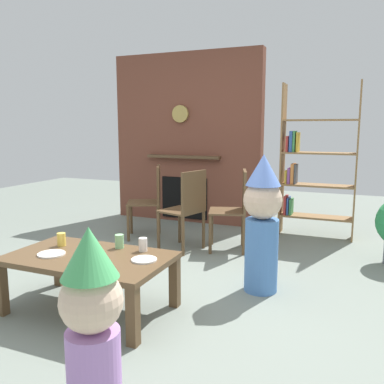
{
  "coord_description": "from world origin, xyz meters",
  "views": [
    {
      "loc": [
        1.48,
        -2.79,
        1.37
      ],
      "look_at": [
        0.15,
        0.4,
        0.81
      ],
      "focal_mm": 37.83,
      "sensor_mm": 36.0,
      "label": 1
    }
  ],
  "objects_px": {
    "dining_chair_middle": "(187,206)",
    "birthday_cake_slice": "(95,256)",
    "coffee_table": "(89,263)",
    "child_with_cone_hat": "(93,332)",
    "paper_plate_rear": "(144,260)",
    "paper_cup_near_right": "(119,241)",
    "paper_plate_front": "(51,254)",
    "child_in_pink": "(262,220)",
    "paper_cup_far_left": "(143,245)",
    "dining_chair_right": "(236,205)",
    "paper_cup_near_left": "(95,262)",
    "bookshelf": "(311,166)",
    "dining_chair_left": "(151,197)",
    "paper_cup_center": "(61,239)"
  },
  "relations": [
    {
      "from": "paper_cup_near_right",
      "to": "child_with_cone_hat",
      "type": "xyz_separation_m",
      "value": [
        0.7,
        -1.3,
        0.03
      ]
    },
    {
      "from": "child_in_pink",
      "to": "dining_chair_middle",
      "type": "distance_m",
      "value": 1.29
    },
    {
      "from": "dining_chair_middle",
      "to": "paper_cup_far_left",
      "type": "bearing_deg",
      "value": 116.08
    },
    {
      "from": "dining_chair_right",
      "to": "paper_plate_rear",
      "type": "bearing_deg",
      "value": 68.71
    },
    {
      "from": "coffee_table",
      "to": "paper_plate_front",
      "type": "distance_m",
      "value": 0.29
    },
    {
      "from": "paper_plate_front",
      "to": "child_in_pink",
      "type": "height_order",
      "value": "child_in_pink"
    },
    {
      "from": "paper_plate_front",
      "to": "dining_chair_left",
      "type": "xyz_separation_m",
      "value": [
        -0.29,
        2.1,
        0.08
      ]
    },
    {
      "from": "birthday_cake_slice",
      "to": "child_with_cone_hat",
      "type": "height_order",
      "value": "child_with_cone_hat"
    },
    {
      "from": "birthday_cake_slice",
      "to": "dining_chair_middle",
      "type": "height_order",
      "value": "dining_chair_middle"
    },
    {
      "from": "dining_chair_left",
      "to": "birthday_cake_slice",
      "type": "bearing_deg",
      "value": 82.64
    },
    {
      "from": "bookshelf",
      "to": "paper_plate_front",
      "type": "xyz_separation_m",
      "value": [
        -1.52,
        -2.93,
        -0.45
      ]
    },
    {
      "from": "bookshelf",
      "to": "dining_chair_left",
      "type": "xyz_separation_m",
      "value": [
        -1.81,
        -0.83,
        -0.37
      ]
    },
    {
      "from": "paper_cup_center",
      "to": "dining_chair_middle",
      "type": "distance_m",
      "value": 1.6
    },
    {
      "from": "bookshelf",
      "to": "paper_cup_near_left",
      "type": "bearing_deg",
      "value": -109.04
    },
    {
      "from": "paper_cup_far_left",
      "to": "paper_plate_rear",
      "type": "height_order",
      "value": "paper_cup_far_left"
    },
    {
      "from": "paper_plate_front",
      "to": "dining_chair_left",
      "type": "height_order",
      "value": "dining_chair_left"
    },
    {
      "from": "paper_cup_near_left",
      "to": "dining_chair_right",
      "type": "bearing_deg",
      "value": 80.17
    },
    {
      "from": "birthday_cake_slice",
      "to": "paper_cup_near_left",
      "type": "bearing_deg",
      "value": -56.11
    },
    {
      "from": "paper_cup_far_left",
      "to": "dining_chair_right",
      "type": "xyz_separation_m",
      "value": [
        0.25,
        1.64,
        0.03
      ]
    },
    {
      "from": "dining_chair_left",
      "to": "dining_chair_middle",
      "type": "xyz_separation_m",
      "value": [
        0.64,
        -0.34,
        0.0
      ]
    },
    {
      "from": "paper_plate_front",
      "to": "birthday_cake_slice",
      "type": "bearing_deg",
      "value": 1.38
    },
    {
      "from": "dining_chair_right",
      "to": "dining_chair_middle",
      "type": "bearing_deg",
      "value": 7.93
    },
    {
      "from": "bookshelf",
      "to": "birthday_cake_slice",
      "type": "height_order",
      "value": "bookshelf"
    },
    {
      "from": "paper_cup_far_left",
      "to": "paper_plate_front",
      "type": "distance_m",
      "value": 0.68
    },
    {
      "from": "paper_plate_front",
      "to": "paper_plate_rear",
      "type": "height_order",
      "value": "same"
    },
    {
      "from": "coffee_table",
      "to": "paper_cup_near_left",
      "type": "relative_size",
      "value": 13.77
    },
    {
      "from": "paper_cup_near_left",
      "to": "dining_chair_left",
      "type": "distance_m",
      "value": 2.34
    },
    {
      "from": "paper_cup_near_left",
      "to": "birthday_cake_slice",
      "type": "relative_size",
      "value": 0.87
    },
    {
      "from": "birthday_cake_slice",
      "to": "child_in_pink",
      "type": "bearing_deg",
      "value": 44.17
    },
    {
      "from": "paper_plate_front",
      "to": "dining_chair_right",
      "type": "height_order",
      "value": "dining_chair_right"
    },
    {
      "from": "birthday_cake_slice",
      "to": "dining_chair_middle",
      "type": "xyz_separation_m",
      "value": [
        -0.04,
        1.74,
        0.05
      ]
    },
    {
      "from": "paper_cup_near_right",
      "to": "dining_chair_left",
      "type": "bearing_deg",
      "value": 110.69
    },
    {
      "from": "bookshelf",
      "to": "coffee_table",
      "type": "distance_m",
      "value": 3.14
    },
    {
      "from": "coffee_table",
      "to": "paper_cup_center",
      "type": "bearing_deg",
      "value": 160.9
    },
    {
      "from": "paper_plate_rear",
      "to": "paper_cup_near_right",
      "type": "bearing_deg",
      "value": 149.83
    },
    {
      "from": "paper_cup_center",
      "to": "coffee_table",
      "type": "bearing_deg",
      "value": -19.1
    },
    {
      "from": "paper_cup_near_left",
      "to": "dining_chair_middle",
      "type": "relative_size",
      "value": 0.1
    },
    {
      "from": "paper_cup_far_left",
      "to": "dining_chair_middle",
      "type": "distance_m",
      "value": 1.43
    },
    {
      "from": "dining_chair_left",
      "to": "dining_chair_middle",
      "type": "relative_size",
      "value": 1.0
    },
    {
      "from": "paper_cup_near_left",
      "to": "child_in_pink",
      "type": "bearing_deg",
      "value": 50.22
    },
    {
      "from": "dining_chair_middle",
      "to": "birthday_cake_slice",
      "type": "bearing_deg",
      "value": 107.85
    },
    {
      "from": "coffee_table",
      "to": "child_with_cone_hat",
      "type": "relative_size",
      "value": 1.24
    },
    {
      "from": "paper_cup_far_left",
      "to": "dining_chair_left",
      "type": "height_order",
      "value": "dining_chair_left"
    },
    {
      "from": "dining_chair_right",
      "to": "child_with_cone_hat",
      "type": "bearing_deg",
      "value": 77.65
    },
    {
      "from": "bookshelf",
      "to": "paper_cup_far_left",
      "type": "relative_size",
      "value": 18.47
    },
    {
      "from": "paper_plate_rear",
      "to": "paper_plate_front",
      "type": "bearing_deg",
      "value": -167.9
    },
    {
      "from": "bookshelf",
      "to": "paper_plate_front",
      "type": "bearing_deg",
      "value": -117.46
    },
    {
      "from": "coffee_table",
      "to": "dining_chair_left",
      "type": "distance_m",
      "value": 2.08
    },
    {
      "from": "paper_cup_near_left",
      "to": "paper_plate_rear",
      "type": "distance_m",
      "value": 0.35
    },
    {
      "from": "coffee_table",
      "to": "paper_cup_near_right",
      "type": "height_order",
      "value": "paper_cup_near_right"
    }
  ]
}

